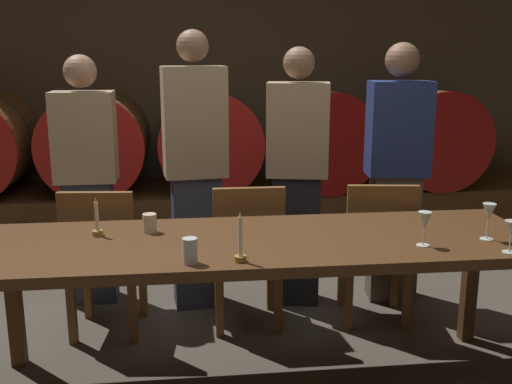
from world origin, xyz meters
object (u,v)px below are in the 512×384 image
object	(u,v)px
candle_left	(97,225)
wine_barrel_left	(97,141)
chair_right	(377,246)
guest_far_right	(396,172)
candle_right	(240,248)
wine_glass_left	(424,223)
wine_glass_right	(511,230)
guest_far_left	(87,180)
guest_center_right	(297,177)
wine_barrel_far_right	(425,136)
wine_glass_center	(489,214)
chair_center	(247,249)
guest_center_left	(196,170)
cup_right	(190,251)
wine_barrel_right	(319,137)
cup_left	(150,223)
dining_table	(259,253)
wine_barrel_center	(210,139)
chair_left	(103,255)

from	to	relation	value
candle_left	wine_barrel_left	bearing A→B (deg)	97.90
chair_right	candle_left	xyz separation A→B (m)	(-1.53, -0.46, 0.31)
guest_far_right	candle_right	distance (m)	1.69
guest_far_right	wine_glass_left	size ratio (longest dim) A/B	10.51
wine_glass_left	wine_glass_right	bearing A→B (deg)	-22.01
guest_far_left	guest_center_right	size ratio (longest dim) A/B	0.97
wine_barrel_far_right	wine_glass_center	distance (m)	2.72
chair_center	guest_center_left	world-z (taller)	guest_center_left
cup_right	guest_center_left	bearing A→B (deg)	87.98
guest_far_left	wine_glass_center	bearing A→B (deg)	147.23
wine_barrel_left	wine_barrel_far_right	size ratio (longest dim) A/B	1.00
wine_barrel_right	cup_left	size ratio (longest dim) A/B	10.22
guest_center_right	dining_table	bearing A→B (deg)	81.51
wine_barrel_right	candle_right	bearing A→B (deg)	-108.84
wine_barrel_right	guest_far_left	distance (m)	2.23
wine_barrel_far_right	cup_left	world-z (taller)	wine_barrel_far_right
wine_barrel_far_right	wine_barrel_left	bearing A→B (deg)	180.00
candle_right	wine_glass_left	size ratio (longest dim) A/B	1.37
wine_glass_center	cup_left	distance (m)	1.59
dining_table	candle_left	xyz separation A→B (m)	(-0.76, 0.14, 0.12)
wine_barrel_center	guest_far_right	bearing A→B (deg)	-53.12
guest_center_left	guest_far_right	size ratio (longest dim) A/B	1.04
guest_center_right	wine_barrel_center	bearing A→B (deg)	-60.16
dining_table	wine_glass_left	world-z (taller)	wine_glass_left
wine_glass_right	cup_left	size ratio (longest dim) A/B	1.57
wine_barrel_right	chair_left	world-z (taller)	wine_barrel_right
guest_far_left	wine_glass_left	bearing A→B (deg)	141.28
wine_barrel_left	wine_glass_left	distance (m)	3.22
chair_center	cup_right	bearing A→B (deg)	70.55
dining_table	candle_right	distance (m)	0.34
chair_left	chair_center	bearing A→B (deg)	-173.86
chair_center	dining_table	bearing A→B (deg)	89.71
chair_center	cup_left	distance (m)	0.76
chair_right	cup_right	world-z (taller)	chair_right
wine_barrel_left	wine_glass_right	xyz separation A→B (m)	(2.14, -2.80, -0.01)
guest_far_left	cup_right	distance (m)	1.58
chair_left	candle_left	xyz separation A→B (m)	(0.05, -0.48, 0.31)
dining_table	candle_left	distance (m)	0.78
wine_barrel_left	wine_glass_left	xyz separation A→B (m)	(1.80, -2.66, -0.01)
wine_barrel_center	chair_center	bearing A→B (deg)	-85.70
chair_right	cup_right	size ratio (longest dim) A/B	8.07
wine_barrel_center	chair_left	size ratio (longest dim) A/B	1.07
guest_center_right	wine_glass_right	bearing A→B (deg)	129.75
wine_barrel_far_right	cup_right	bearing A→B (deg)	-127.54
guest_far_right	cup_right	world-z (taller)	guest_far_right
candle_left	wine_barrel_center	bearing A→B (deg)	75.05
dining_table	guest_center_right	size ratio (longest dim) A/B	1.60
guest_far_left	wine_glass_right	bearing A→B (deg)	143.64
wine_barrel_right	guest_center_left	size ratio (longest dim) A/B	0.54
wine_barrel_left	chair_center	size ratio (longest dim) A/B	1.07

